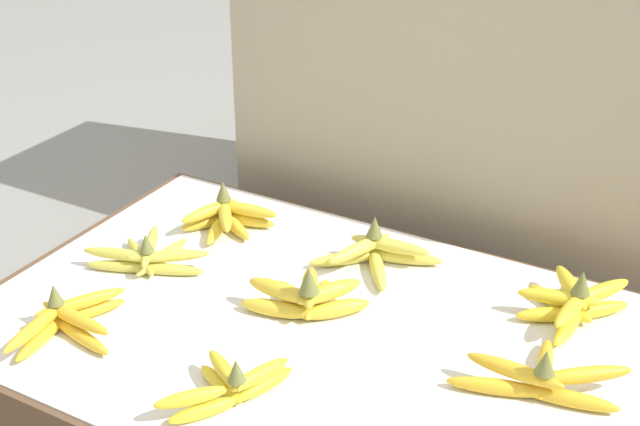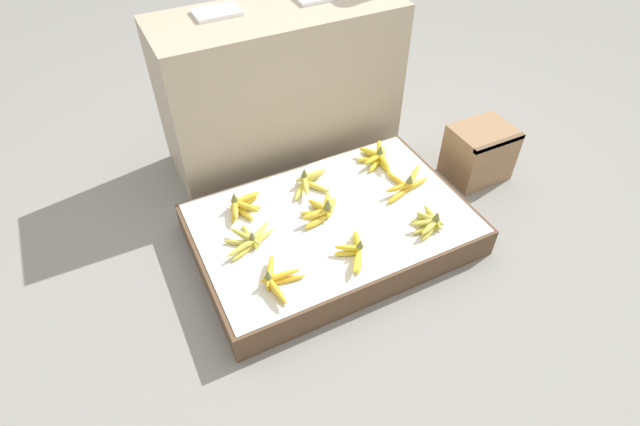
{
  "view_description": "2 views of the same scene",
  "coord_description": "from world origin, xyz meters",
  "px_view_note": "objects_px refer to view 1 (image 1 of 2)",
  "views": [
    {
      "loc": [
        0.66,
        -1.15,
        1.08
      ],
      "look_at": [
        -0.05,
        0.11,
        0.32
      ],
      "focal_mm": 50.0,
      "sensor_mm": 36.0,
      "label": 1
    },
    {
      "loc": [
        -0.77,
        -1.42,
        1.75
      ],
      "look_at": [
        -0.05,
        0.03,
        0.17
      ],
      "focal_mm": 28.0,
      "sensor_mm": 36.0,
      "label": 2
    }
  ],
  "objects_px": {
    "banana_bunch_front_left": "(66,320)",
    "banana_bunch_middle_left": "(147,257)",
    "banana_bunch_back_left": "(226,217)",
    "banana_bunch_front_midleft": "(228,385)",
    "banana_bunch_back_midright": "(573,303)",
    "banana_bunch_middle_midleft": "(306,297)",
    "banana_bunch_middle_midright": "(542,378)",
    "banana_bunch_back_midleft": "(375,253)"
  },
  "relations": [
    {
      "from": "banana_bunch_front_midleft",
      "to": "banana_bunch_middle_midright",
      "type": "bearing_deg",
      "value": 31.52
    },
    {
      "from": "banana_bunch_middle_midleft",
      "to": "banana_bunch_middle_midright",
      "type": "relative_size",
      "value": 0.81
    },
    {
      "from": "banana_bunch_middle_left",
      "to": "banana_bunch_back_midright",
      "type": "xyz_separation_m",
      "value": [
        0.79,
        0.25,
        0.01
      ]
    },
    {
      "from": "banana_bunch_middle_midright",
      "to": "banana_bunch_front_left",
      "type": "bearing_deg",
      "value": -162.11
    },
    {
      "from": "banana_bunch_back_left",
      "to": "banana_bunch_back_midleft",
      "type": "xyz_separation_m",
      "value": [
        0.35,
        0.02,
        0.0
      ]
    },
    {
      "from": "banana_bunch_front_midleft",
      "to": "banana_bunch_middle_midleft",
      "type": "xyz_separation_m",
      "value": [
        -0.02,
        0.28,
        0.01
      ]
    },
    {
      "from": "banana_bunch_front_left",
      "to": "banana_bunch_front_midleft",
      "type": "relative_size",
      "value": 1.16
    },
    {
      "from": "banana_bunch_middle_left",
      "to": "banana_bunch_middle_midright",
      "type": "bearing_deg",
      "value": 0.46
    },
    {
      "from": "banana_bunch_front_midleft",
      "to": "banana_bunch_middle_left",
      "type": "relative_size",
      "value": 0.92
    },
    {
      "from": "banana_bunch_middle_midright",
      "to": "banana_bunch_front_midleft",
      "type": "bearing_deg",
      "value": -148.48
    },
    {
      "from": "banana_bunch_middle_midright",
      "to": "banana_bunch_back_midleft",
      "type": "bearing_deg",
      "value": 151.18
    },
    {
      "from": "banana_bunch_back_midleft",
      "to": "banana_bunch_back_midright",
      "type": "relative_size",
      "value": 1.03
    },
    {
      "from": "banana_bunch_middle_midright",
      "to": "banana_bunch_back_midleft",
      "type": "height_order",
      "value": "banana_bunch_back_midleft"
    },
    {
      "from": "banana_bunch_back_midleft",
      "to": "banana_bunch_front_left",
      "type": "bearing_deg",
      "value": -128.14
    },
    {
      "from": "banana_bunch_front_midleft",
      "to": "banana_bunch_middle_midleft",
      "type": "relative_size",
      "value": 1.0
    },
    {
      "from": "banana_bunch_back_midleft",
      "to": "banana_bunch_middle_midright",
      "type": "bearing_deg",
      "value": -28.82
    },
    {
      "from": "banana_bunch_front_left",
      "to": "banana_bunch_middle_left",
      "type": "bearing_deg",
      "value": 94.04
    },
    {
      "from": "banana_bunch_middle_left",
      "to": "banana_bunch_middle_midleft",
      "type": "relative_size",
      "value": 1.09
    },
    {
      "from": "banana_bunch_middle_midright",
      "to": "banana_bunch_back_midleft",
      "type": "xyz_separation_m",
      "value": [
        -0.41,
        0.23,
        0.0
      ]
    },
    {
      "from": "banana_bunch_back_left",
      "to": "banana_bunch_front_left",
      "type": "bearing_deg",
      "value": -93.18
    },
    {
      "from": "banana_bunch_front_midleft",
      "to": "banana_bunch_back_midright",
      "type": "height_order",
      "value": "banana_bunch_back_midright"
    },
    {
      "from": "banana_bunch_back_midright",
      "to": "banana_bunch_front_left",
      "type": "bearing_deg",
      "value": -147.37
    },
    {
      "from": "banana_bunch_front_midleft",
      "to": "banana_bunch_middle_midright",
      "type": "relative_size",
      "value": 0.81
    },
    {
      "from": "banana_bunch_middle_left",
      "to": "banana_bunch_back_midleft",
      "type": "xyz_separation_m",
      "value": [
        0.39,
        0.23,
        0.0
      ]
    },
    {
      "from": "banana_bunch_middle_left",
      "to": "banana_bunch_back_left",
      "type": "bearing_deg",
      "value": 78.64
    },
    {
      "from": "banana_bunch_front_left",
      "to": "banana_bunch_back_midright",
      "type": "bearing_deg",
      "value": 32.63
    },
    {
      "from": "banana_bunch_front_left",
      "to": "banana_bunch_middle_left",
      "type": "xyz_separation_m",
      "value": [
        -0.02,
        0.25,
        -0.0
      ]
    },
    {
      "from": "banana_bunch_back_left",
      "to": "banana_bunch_back_midright",
      "type": "height_order",
      "value": "banana_bunch_back_midright"
    },
    {
      "from": "banana_bunch_middle_midleft",
      "to": "banana_bunch_back_midright",
      "type": "height_order",
      "value": "banana_bunch_middle_midleft"
    },
    {
      "from": "banana_bunch_back_midleft",
      "to": "banana_bunch_back_midright",
      "type": "xyz_separation_m",
      "value": [
        0.4,
        0.01,
        0.0
      ]
    },
    {
      "from": "banana_bunch_middle_midleft",
      "to": "banana_bunch_back_midleft",
      "type": "bearing_deg",
      "value": 80.25
    },
    {
      "from": "banana_bunch_front_left",
      "to": "banana_bunch_middle_left",
      "type": "height_order",
      "value": "banana_bunch_front_left"
    },
    {
      "from": "banana_bunch_middle_left",
      "to": "banana_bunch_back_midright",
      "type": "distance_m",
      "value": 0.83
    },
    {
      "from": "banana_bunch_middle_midright",
      "to": "banana_bunch_back_left",
      "type": "relative_size",
      "value": 1.47
    },
    {
      "from": "banana_bunch_middle_midright",
      "to": "banana_bunch_back_left",
      "type": "bearing_deg",
      "value": 164.68
    },
    {
      "from": "banana_bunch_front_midleft",
      "to": "banana_bunch_back_left",
      "type": "xyz_separation_m",
      "value": [
        -0.33,
        0.47,
        0.0
      ]
    },
    {
      "from": "banana_bunch_front_left",
      "to": "banana_bunch_front_midleft",
      "type": "xyz_separation_m",
      "value": [
        0.36,
        -0.01,
        0.0
      ]
    },
    {
      "from": "banana_bunch_back_left",
      "to": "banana_bunch_back_midleft",
      "type": "height_order",
      "value": "banana_bunch_back_midleft"
    },
    {
      "from": "banana_bunch_back_left",
      "to": "banana_bunch_back_midleft",
      "type": "distance_m",
      "value": 0.35
    },
    {
      "from": "banana_bunch_front_midleft",
      "to": "banana_bunch_back_midleft",
      "type": "distance_m",
      "value": 0.49
    },
    {
      "from": "banana_bunch_middle_left",
      "to": "banana_bunch_back_midright",
      "type": "bearing_deg",
      "value": 17.36
    },
    {
      "from": "banana_bunch_middle_midleft",
      "to": "banana_bunch_back_midright",
      "type": "xyz_separation_m",
      "value": [
        0.43,
        0.23,
        -0.0
      ]
    }
  ]
}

